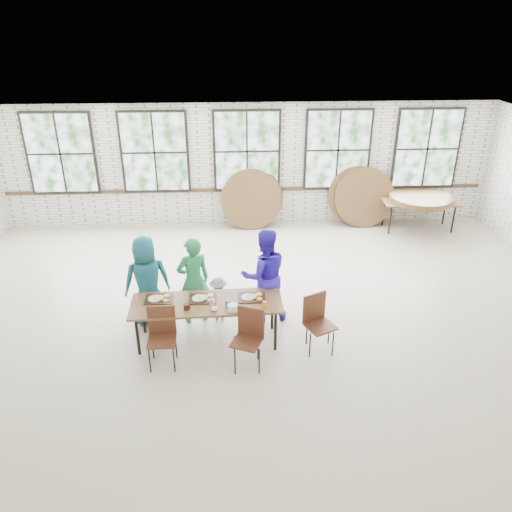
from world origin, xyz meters
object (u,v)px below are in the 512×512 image
at_px(dining_table, 207,305).
at_px(chair_near_right, 249,333).
at_px(storage_table, 420,203).
at_px(chair_near_left, 162,331).

distance_m(dining_table, chair_near_right, 0.90).
bearing_deg(storage_table, chair_near_right, -128.51).
bearing_deg(storage_table, dining_table, -136.12).
bearing_deg(dining_table, storage_table, 39.40).
relative_size(chair_near_left, storage_table, 0.52).
distance_m(chair_near_left, chair_near_right, 1.32).
distance_m(dining_table, storage_table, 6.72).
height_order(chair_near_right, storage_table, chair_near_right).
distance_m(chair_near_right, storage_table, 6.70).
relative_size(dining_table, chair_near_left, 2.55).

